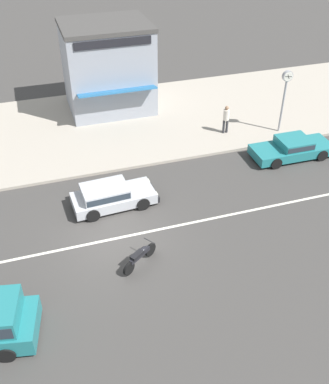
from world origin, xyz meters
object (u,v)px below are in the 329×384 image
(sedan_teal_2, at_px, (293,148))
(motorcycle_0, at_px, (140,256))
(shopfront_corner_warung, at_px, (108,67))
(hatchback_silver_0, at_px, (111,195))
(pedestrian_near_clock, at_px, (226,117))
(street_clock, at_px, (285,88))

(sedan_teal_2, relative_size, motorcycle_0, 2.84)
(sedan_teal_2, distance_m, shopfront_corner_warung, 11.98)
(hatchback_silver_0, height_order, shopfront_corner_warung, shopfront_corner_warung)
(hatchback_silver_0, xyz_separation_m, shopfront_corner_warung, (2.12, 10.00, 2.18))
(sedan_teal_2, xyz_separation_m, motorcycle_0, (-9.80, -5.33, -0.11))
(pedestrian_near_clock, relative_size, shopfront_corner_warung, 0.32)
(street_clock, distance_m, shopfront_corner_warung, 10.56)
(street_clock, bearing_deg, pedestrian_near_clock, 166.30)
(street_clock, height_order, pedestrian_near_clock, street_clock)
(sedan_teal_2, distance_m, pedestrian_near_clock, 4.12)
(sedan_teal_2, relative_size, shopfront_corner_warung, 0.85)
(motorcycle_0, relative_size, street_clock, 0.44)
(motorcycle_0, height_order, pedestrian_near_clock, pedestrian_near_clock)
(pedestrian_near_clock, bearing_deg, hatchback_silver_0, -148.98)
(pedestrian_near_clock, height_order, shopfront_corner_warung, shopfront_corner_warung)
(sedan_teal_2, height_order, street_clock, street_clock)
(sedan_teal_2, bearing_deg, shopfront_corner_warung, 132.62)
(hatchback_silver_0, xyz_separation_m, motorcycle_0, (0.29, -4.00, -0.17))
(motorcycle_0, height_order, street_clock, street_clock)
(hatchback_silver_0, distance_m, street_clock, 11.60)
(hatchback_silver_0, relative_size, sedan_teal_2, 0.87)
(hatchback_silver_0, bearing_deg, pedestrian_near_clock, 31.02)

